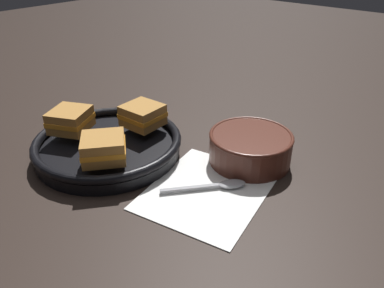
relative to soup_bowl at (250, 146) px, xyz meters
name	(u,v)px	position (x,y,z in m)	size (l,w,h in m)	color
ground_plane	(194,176)	(-0.12, 0.05, -0.04)	(4.00, 4.00, 0.00)	black
napkin	(207,190)	(-0.14, 0.00, -0.03)	(0.27, 0.24, 0.00)	white
soup_bowl	(250,146)	(0.00, 0.00, 0.00)	(0.17, 0.17, 0.06)	#4C2319
spoon	(220,185)	(-0.12, -0.01, -0.03)	(0.13, 0.12, 0.01)	#9E9EA3
skillet	(108,145)	(-0.17, 0.25, -0.02)	(0.31, 0.31, 0.04)	black
sandwich_near_left	(104,148)	(-0.23, 0.18, 0.03)	(0.11, 0.11, 0.05)	#B27A38
sandwich_near_right	(143,115)	(-0.08, 0.23, 0.03)	(0.08, 0.08, 0.05)	#B27A38
sandwich_far_left	(70,120)	(-0.20, 0.33, 0.03)	(0.11, 0.10, 0.05)	#B27A38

